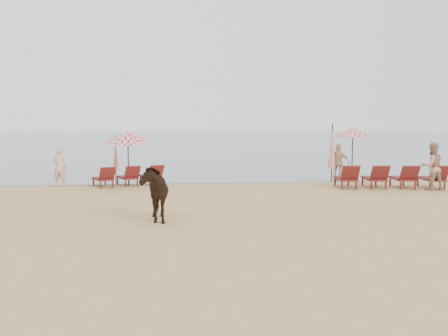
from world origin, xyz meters
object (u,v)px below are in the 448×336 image
Objects in this scene: lounger_cluster_left at (129,176)px; umbrella_open_right at (353,132)px; cow at (153,192)px; beachgoer_right_a at (432,166)px; lounger_cluster_right at (390,177)px; beachgoer_right_b at (339,163)px; umbrella_open_left_b at (128,137)px; umbrella_closed_left at (115,153)px; umbrella_closed_right at (332,146)px; beachgoer_left at (60,167)px.

lounger_cluster_left is 10.01m from umbrella_open_right.
cow is 11.39m from beachgoer_right_a.
beachgoer_right_b is at bearing 122.64° from lounger_cluster_right.
beachgoer_right_a is (11.49, -2.51, -1.08)m from umbrella_open_left_b.
umbrella_open_left_b is at bearing -64.30° from umbrella_closed_left.
umbrella_closed_right is at bearing 52.35° from beachgoer_right_b.
cow is at bearing 84.66° from beachgoer_right_b.
beachgoer_left is 0.87× the size of beachgoer_right_a.
beachgoer_right_a is (1.35, -0.63, 0.46)m from lounger_cluster_right.
cow reaches higher than lounger_cluster_right.
beachgoer_right_a reaches higher than cow.
umbrella_open_left_b is 1.46× the size of beachgoer_left.
umbrella_open_left_b is 9.04m from beachgoer_right_b.
cow is 1.11× the size of beachgoer_left.
beachgoer_right_b reaches higher than lounger_cluster_left.
lounger_cluster_right is 2.40× the size of cow.
umbrella_open_right is 0.94× the size of umbrella_closed_right.
beachgoer_left is (-12.85, 2.09, 0.35)m from lounger_cluster_right.
beachgoer_left is at bearing 174.90° from umbrella_open_right.
umbrella_closed_left is at bearing 170.62° from lounger_cluster_right.
umbrella_open_right is 4.28m from beachgoer_right_a.
beachgoer_right_a is at bearing 18.51° from cow.
umbrella_closed_left is (-0.63, 1.31, -0.74)m from umbrella_open_left_b.
umbrella_closed_left reaches higher than beachgoer_right_b.
cow is (1.16, -7.43, 0.34)m from lounger_cluster_left.
cow reaches higher than lounger_cluster_left.
umbrella_closed_right reaches higher than umbrella_open_right.
umbrella_closed_right is (9.25, -0.77, 0.30)m from umbrella_closed_left.
beachgoer_right_b is (-2.54, 3.12, -0.08)m from beachgoer_right_a.
umbrella_closed_left reaches higher than beachgoer_left.
umbrella_closed_left is 1.29× the size of beachgoer_left.
cow is at bearing -145.09° from umbrella_open_right.
umbrella_closed_left is 1.23× the size of beachgoer_right_b.
beachgoer_right_b is (7.79, 7.92, 0.09)m from cow.
lounger_cluster_left is at bearing 94.17° from umbrella_open_left_b.
umbrella_closed_right is 1.52× the size of beachgoer_right_b.
umbrella_open_left_b reaches higher than lounger_cluster_right.
cow is at bearing -78.19° from umbrella_open_left_b.
cow is (-8.98, -5.43, 0.29)m from lounger_cluster_right.
umbrella_closed_left is 0.81× the size of umbrella_closed_right.
umbrella_open_right reaches higher than lounger_cluster_right.
lounger_cluster_right is 1.78× the size of umbrella_open_right.
cow is (1.16, -7.30, -1.25)m from umbrella_open_left_b.
umbrella_open_left_b reaches higher than beachgoer_right_b.
beachgoer_right_a is at bearing -46.69° from umbrella_closed_right.
umbrella_closed_right is at bearing -159.15° from umbrella_open_right.
lounger_cluster_left is 1.88× the size of beachgoer_left.
cow is (1.79, -8.61, -0.51)m from umbrella_closed_left.
umbrella_open_right is at bearing -69.67° from beachgoer_right_a.
beachgoer_right_b is at bearing -18.38° from lounger_cluster_left.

